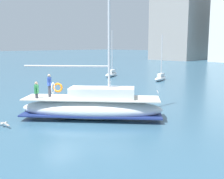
% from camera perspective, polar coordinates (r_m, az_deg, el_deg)
% --- Properties ---
extents(ground_plane, '(400.00, 400.00, 0.00)m').
position_cam_1_polar(ground_plane, '(19.33, -10.53, -6.02)').
color(ground_plane, '#38607A').
extents(main_sailboat, '(8.95, 7.93, 14.42)m').
position_cam_1_polar(main_sailboat, '(18.96, -3.98, -3.32)').
color(main_sailboat, silver).
rests_on(main_sailboat, ground).
extents(moored_catamaran, '(1.82, 3.86, 6.37)m').
position_cam_1_polar(moored_catamaran, '(39.78, 9.90, 2.47)').
color(moored_catamaran, silver).
rests_on(moored_catamaran, ground).
extents(moored_ketch_distant, '(2.48, 4.26, 7.22)m').
position_cam_1_polar(moored_ketch_distant, '(44.09, -0.12, 3.30)').
color(moored_ketch_distant, white).
rests_on(moored_ketch_distant, ground).
extents(seagull, '(1.19, 0.48, 0.17)m').
position_cam_1_polar(seagull, '(18.45, -21.36, -6.48)').
color(seagull, silver).
rests_on(seagull, ground).
extents(mooring_buoy, '(0.62, 0.62, 0.91)m').
position_cam_1_polar(mooring_buoy, '(26.32, -5.78, -1.44)').
color(mooring_buoy, '#EA4C19').
rests_on(mooring_buoy, ground).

